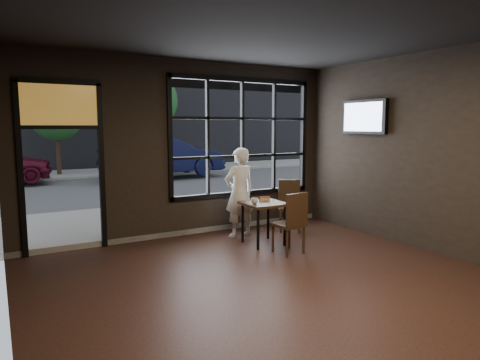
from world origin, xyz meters
TOP-DOWN VIEW (x-y plane):
  - floor at (0.00, 0.00)m, footprint 6.00×7.00m
  - ceiling at (0.00, 0.00)m, footprint 6.00×7.00m
  - wall_left at (-3.00, 0.00)m, footprint 0.04×7.00m
  - wall_right at (3.00, 0.00)m, footprint 0.04×7.00m
  - window_frame at (1.20, 3.50)m, footprint 3.06×0.12m
  - stained_transom at (-2.10, 3.50)m, footprint 1.20×0.06m
  - street_asphalt at (0.00, 24.00)m, footprint 60.00×41.00m
  - building_across at (0.00, 23.00)m, footprint 28.00×12.00m
  - cafe_table at (0.91, 2.27)m, footprint 0.69×0.69m
  - chair_near at (0.96, 1.63)m, footprint 0.46×0.46m
  - chair_window at (1.85, 2.80)m, footprint 0.58×0.58m
  - man at (0.80, 2.91)m, footprint 0.61×0.41m
  - hotdog at (1.01, 2.41)m, footprint 0.21×0.11m
  - cup at (0.70, 2.24)m, footprint 0.13×0.13m
  - tv at (2.93, 2.00)m, footprint 0.12×1.06m
  - navy_car at (2.62, 11.97)m, footprint 4.76×1.96m
  - tree_left at (-0.79, 14.71)m, footprint 2.05×2.05m
  - tree_right at (3.01, 14.87)m, footprint 2.62×2.62m

SIDE VIEW (x-z plane):
  - street_asphalt at x=0.00m, z-range -0.04..0.00m
  - floor at x=0.00m, z-range -0.02..0.00m
  - cafe_table at x=0.91m, z-range 0.00..0.73m
  - chair_window at x=1.85m, z-range 0.00..0.98m
  - chair_near at x=0.96m, z-range 0.00..0.99m
  - hotdog at x=1.01m, z-range 0.73..0.79m
  - cup at x=0.70m, z-range 0.73..0.82m
  - man at x=0.80m, z-range 0.00..1.63m
  - navy_car at x=2.62m, z-range 0.10..1.63m
  - wall_left at x=-3.00m, z-range 0.00..3.20m
  - wall_right at x=3.00m, z-range 0.00..3.20m
  - window_frame at x=1.20m, z-range 0.66..2.94m
  - tv at x=2.93m, z-range 1.88..2.50m
  - stained_transom at x=-2.10m, z-range 2.00..2.70m
  - tree_left at x=-0.79m, z-range 0.72..4.22m
  - tree_right at x=3.01m, z-range 0.91..5.37m
  - ceiling at x=0.00m, z-range 3.20..3.22m
  - building_across at x=0.00m, z-range 0.00..15.00m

